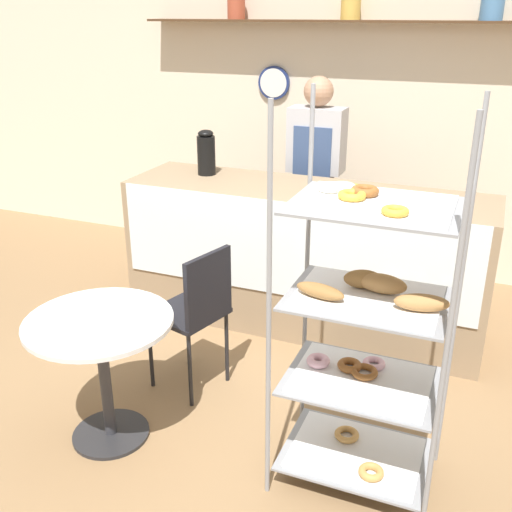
% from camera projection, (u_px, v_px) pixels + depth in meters
% --- Properties ---
extents(ground_plane, '(14.00, 14.00, 0.00)m').
position_uv_depth(ground_plane, '(222.00, 433.00, 3.25)').
color(ground_plane, olive).
extents(back_wall, '(10.00, 0.30, 2.70)m').
position_uv_depth(back_wall, '(354.00, 109.00, 5.00)').
color(back_wall, beige).
rests_on(back_wall, ground_plane).
extents(display_counter, '(2.52, 0.69, 1.01)m').
position_uv_depth(display_counter, '(304.00, 257.00, 4.24)').
color(display_counter, '#937A5B').
rests_on(display_counter, ground_plane).
extents(pastry_rack, '(0.74, 0.55, 1.83)m').
position_uv_depth(pastry_rack, '(365.00, 329.00, 2.66)').
color(pastry_rack, gray).
rests_on(pastry_rack, ground_plane).
extents(person_worker, '(0.42, 0.23, 1.69)m').
position_uv_depth(person_worker, '(315.00, 177.00, 4.66)').
color(person_worker, '#282833').
rests_on(person_worker, ground_plane).
extents(cafe_table, '(0.74, 0.74, 0.71)m').
position_uv_depth(cafe_table, '(102.00, 349.00, 3.03)').
color(cafe_table, '#262628').
rests_on(cafe_table, ground_plane).
extents(cafe_chair, '(0.47, 0.47, 0.90)m').
position_uv_depth(cafe_chair, '(197.00, 306.00, 3.43)').
color(cafe_chair, black).
rests_on(cafe_chair, ground_plane).
extents(coffee_carafe, '(0.13, 0.13, 0.33)m').
position_uv_depth(coffee_carafe, '(206.00, 153.00, 4.34)').
color(coffee_carafe, black).
rests_on(coffee_carafe, display_counter).
extents(donut_tray_counter, '(0.41, 0.24, 0.05)m').
position_uv_depth(donut_tray_counter, '(351.00, 190.00, 3.94)').
color(donut_tray_counter, white).
rests_on(donut_tray_counter, display_counter).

